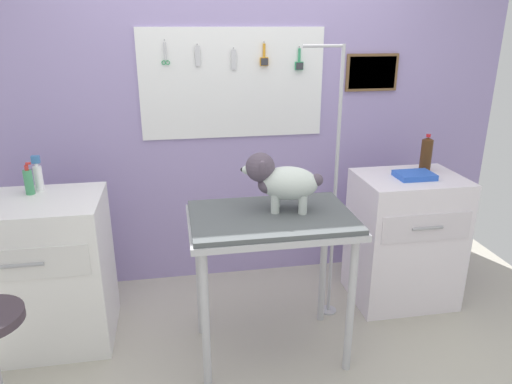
{
  "coord_description": "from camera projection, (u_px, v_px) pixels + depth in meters",
  "views": [
    {
      "loc": [
        -0.45,
        -2.07,
        1.86
      ],
      "look_at": [
        -0.02,
        0.35,
        0.99
      ],
      "focal_mm": 33.19,
      "sensor_mm": 36.0,
      "label": 1
    }
  ],
  "objects": [
    {
      "name": "conditioner_bottle",
      "position": [
        29.0,
        181.0,
        2.75
      ],
      "size": [
        0.05,
        0.05,
        0.19
      ],
      "color": "#419560",
      "rests_on": "counter_left"
    },
    {
      "name": "ground",
      "position": [
        271.0,
        383.0,
        2.62
      ],
      "size": [
        4.4,
        4.0,
        0.04
      ],
      "primitive_type": "cube",
      "color": "#B1AB9B"
    },
    {
      "name": "dog",
      "position": [
        281.0,
        180.0,
        2.58
      ],
      "size": [
        0.44,
        0.28,
        0.32
      ],
      "color": "silver",
      "rests_on": "grooming_table"
    },
    {
      "name": "supply_tray",
      "position": [
        415.0,
        175.0,
        3.09
      ],
      "size": [
        0.24,
        0.18,
        0.04
      ],
      "color": "blue",
      "rests_on": "cabinet_right"
    },
    {
      "name": "counter_left",
      "position": [
        40.0,
        273.0,
        2.82
      ],
      "size": [
        0.8,
        0.58,
        0.92
      ],
      "color": "white",
      "rests_on": "ground"
    },
    {
      "name": "detangler_spray",
      "position": [
        38.0,
        176.0,
        2.81
      ],
      "size": [
        0.05,
        0.05,
        0.21
      ],
      "color": "white",
      "rests_on": "counter_left"
    },
    {
      "name": "grooming_table",
      "position": [
        271.0,
        231.0,
        2.61
      ],
      "size": [
        0.91,
        0.61,
        0.88
      ],
      "color": "#B7B7BC",
      "rests_on": "ground"
    },
    {
      "name": "soda_bottle",
      "position": [
        426.0,
        154.0,
        3.2
      ],
      "size": [
        0.08,
        0.08,
        0.26
      ],
      "color": "#472A13",
      "rests_on": "cabinet_right"
    },
    {
      "name": "cabinet_right",
      "position": [
        404.0,
        239.0,
        3.27
      ],
      "size": [
        0.68,
        0.54,
        0.91
      ],
      "color": "white",
      "rests_on": "ground"
    },
    {
      "name": "grooming_arm",
      "position": [
        333.0,
        199.0,
        2.97
      ],
      "size": [
        0.3,
        0.11,
        1.76
      ],
      "color": "#B7B7BC",
      "rests_on": "ground"
    },
    {
      "name": "rear_wall_panel",
      "position": [
        237.0,
        127.0,
        3.41
      ],
      "size": [
        4.0,
        0.11,
        2.3
      ],
      "color": "#9B8AC1",
      "rests_on": "ground"
    }
  ]
}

